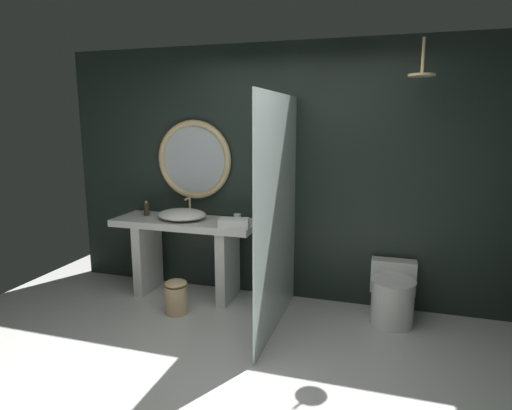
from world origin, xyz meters
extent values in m
plane|color=silver|center=(0.00, 0.00, 0.00)|extent=(5.76, 5.76, 0.00)
cube|color=#1E2823|center=(0.00, 1.90, 1.30)|extent=(4.80, 0.10, 2.60)
cube|color=silver|center=(-0.95, 1.56, 0.80)|extent=(1.51, 0.54, 0.07)
cube|color=silver|center=(-1.42, 1.56, 0.38)|extent=(0.10, 0.46, 0.76)
cube|color=silver|center=(-0.48, 1.56, 0.38)|extent=(0.10, 0.46, 0.76)
ellipsoid|color=white|center=(-0.97, 1.53, 0.89)|extent=(0.51, 0.42, 0.11)
cylinder|color=#D6B77F|center=(-0.97, 1.72, 0.93)|extent=(0.02, 0.02, 0.21)
cylinder|color=#D6B77F|center=(-0.97, 1.67, 1.03)|extent=(0.02, 0.10, 0.02)
cylinder|color=silver|center=(-0.36, 1.51, 0.88)|extent=(0.07, 0.07, 0.11)
cylinder|color=#3D3323|center=(-1.43, 1.61, 0.90)|extent=(0.05, 0.05, 0.14)
cylinder|color=#D6B77F|center=(-1.43, 1.61, 0.98)|extent=(0.03, 0.03, 0.02)
torus|color=#D6B77F|center=(-0.95, 1.81, 1.43)|extent=(0.84, 0.07, 0.84)
cylinder|color=#B2BCC1|center=(-0.95, 1.82, 1.43)|extent=(0.74, 0.01, 0.74)
cube|color=silver|center=(0.14, 1.15, 1.03)|extent=(0.02, 1.40, 2.07)
cylinder|color=#D6B77F|center=(1.26, 1.46, 2.36)|extent=(0.02, 0.02, 0.28)
cylinder|color=#D6B77F|center=(1.26, 1.46, 2.21)|extent=(0.22, 0.22, 0.02)
cylinder|color=white|center=(1.15, 1.49, 0.21)|extent=(0.38, 0.38, 0.42)
ellipsoid|color=white|center=(1.15, 1.49, 0.43)|extent=(0.40, 0.44, 0.02)
cube|color=white|center=(1.15, 1.76, 0.37)|extent=(0.42, 0.16, 0.32)
cylinder|color=#D6B77F|center=(-0.85, 1.12, 0.14)|extent=(0.22, 0.22, 0.28)
ellipsoid|color=#D6B77F|center=(-0.85, 1.12, 0.30)|extent=(0.22, 0.22, 0.07)
cube|color=white|center=(-0.35, 1.39, 0.87)|extent=(0.32, 0.22, 0.09)
camera|label=1|loc=(1.04, -2.42, 1.84)|focal=30.37mm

